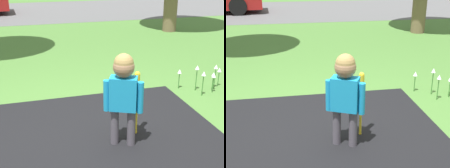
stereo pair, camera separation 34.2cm
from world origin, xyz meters
The scene contains 5 objects.
ground_plane centered at (0.00, 0.00, 0.00)m, with size 60.00×60.00×0.00m, color #477533.
street_strip centered at (0.00, 9.79, 0.00)m, with size 40.00×6.00×0.01m.
child centered at (0.30, -0.37, 0.63)m, with size 0.37×0.25×0.98m.
baseball_bat centered at (0.51, -0.20, 0.47)m, with size 0.06×0.06×0.73m.
flower_bed centered at (1.93, 0.70, 0.27)m, with size 0.68×0.40×0.39m.
Camera 1 is at (-0.59, -3.04, 1.76)m, focal length 50.00 mm.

